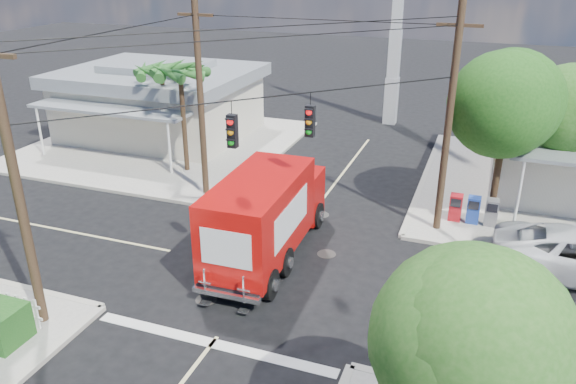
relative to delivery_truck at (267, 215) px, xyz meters
The scene contains 13 objects.
ground 1.97m from the delivery_truck, 65.41° to the right, with size 120.00×120.00×0.00m, color black.
sidewalk_nw 14.49m from the delivery_truck, 136.47° to the left, with size 14.12×14.12×0.14m.
road_markings 2.98m from the delivery_truck, 79.76° to the right, with size 32.00×32.00×0.01m.
building_nw 16.32m from the delivery_truck, 135.14° to the left, with size 10.80×10.20×4.30m.
radio_tower 19.47m from the delivery_truck, 87.17° to the left, with size 0.80×0.80×17.00m.
tree_ne_front 10.08m from the delivery_truck, 37.15° to the left, with size 4.21×4.14×6.66m.
tree_ne_back 13.24m from the delivery_truck, 37.96° to the left, with size 3.77×3.66×5.82m.
tree_se 11.33m from the delivery_truck, 47.76° to the right, with size 3.67×3.54×5.62m.
palm_nw_front 10.20m from the delivery_truck, 137.20° to the left, with size 3.01×3.08×5.59m.
palm_nw_back 12.48m from the delivery_truck, 138.42° to the left, with size 3.01×3.08×5.19m.
utility_poles 3.28m from the delivery_truck, 150.68° to the left, with size 12.00×10.68×9.00m.
vending_boxes 8.75m from the delivery_truck, 37.05° to the left, with size 1.90×0.50×1.10m.
delivery_truck is the anchor object (origin of this frame).
Camera 1 is at (6.56, -15.83, 10.32)m, focal length 35.00 mm.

